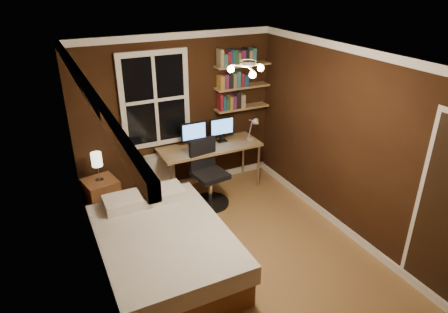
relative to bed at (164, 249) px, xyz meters
name	(u,v)px	position (x,y,z in m)	size (l,w,h in m)	color
floor	(239,257)	(0.91, -0.22, -0.29)	(4.20, 4.20, 0.00)	olive
wall_back	(177,115)	(0.91, 1.88, 0.96)	(3.20, 0.04, 2.50)	black
wall_left	(97,202)	(-0.69, -0.22, 0.96)	(0.04, 4.20, 2.50)	black
wall_right	(350,145)	(2.51, -0.22, 0.96)	(0.04, 4.20, 2.50)	black
ceiling	(243,59)	(0.91, -0.22, 2.21)	(3.20, 4.20, 0.02)	white
window	(155,100)	(0.56, 1.85, 1.26)	(1.06, 0.06, 1.46)	white
ceiling_fixture	(248,71)	(0.91, -0.32, 2.11)	(0.44, 0.44, 0.18)	beige
bookshelf_lower	(242,108)	(1.99, 1.76, 0.96)	(0.92, 0.22, 0.03)	#9C784B
books_row_lower	(242,100)	(1.99, 1.76, 1.09)	(0.42, 0.16, 0.23)	maroon
bookshelf_middle	(242,87)	(1.99, 1.76, 1.31)	(0.92, 0.22, 0.03)	#9C784B
books_row_middle	(242,79)	(1.99, 1.76, 1.44)	(0.42, 0.16, 0.23)	navy
bookshelf_upper	(243,65)	(1.99, 1.76, 1.66)	(0.92, 0.22, 0.03)	#9C784B
books_row_upper	(243,57)	(1.99, 1.76, 1.79)	(0.60, 0.16, 0.23)	#214E32
bed	(164,249)	(0.00, 0.00, 0.00)	(1.45, 2.01, 0.68)	brown
nightstand	(102,197)	(-0.43, 1.58, -0.01)	(0.44, 0.44, 0.55)	brown
bedside_lamp	(98,167)	(-0.43, 1.58, 0.48)	(0.15, 0.15, 0.43)	white
radiator	(160,174)	(0.52, 1.76, 0.05)	(0.46, 0.16, 0.69)	silver
desk	(210,149)	(1.31, 1.56, 0.42)	(1.63, 0.61, 0.77)	#9C784B
monitor_left	(194,135)	(1.08, 1.64, 0.68)	(0.42, 0.12, 0.41)	black
monitor_right	(222,130)	(1.56, 1.64, 0.68)	(0.42, 0.12, 0.41)	black
desk_lamp	(253,129)	(2.01, 1.42, 0.70)	(0.14, 0.32, 0.44)	silver
office_chair	(208,180)	(1.10, 1.16, 0.10)	(0.57, 0.57, 1.03)	black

